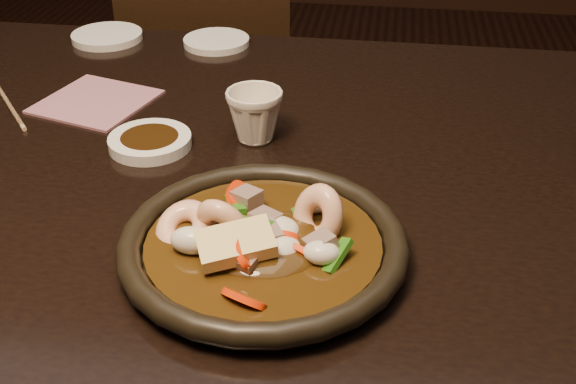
# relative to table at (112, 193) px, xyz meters

# --- Properties ---
(table) EXTENTS (1.60, 0.90, 0.75)m
(table) POSITION_rel_table_xyz_m (0.00, 0.00, 0.00)
(table) COLOR black
(table) RESTS_ON floor
(chair) EXTENTS (0.41, 0.41, 0.78)m
(chair) POSITION_rel_table_xyz_m (-0.02, 0.67, -0.25)
(chair) COLOR black
(chair) RESTS_ON floor
(plate) EXTENTS (0.31, 0.31, 0.03)m
(plate) POSITION_rel_table_xyz_m (0.26, -0.21, 0.09)
(plate) COLOR black
(plate) RESTS_ON table
(stirfry) EXTENTS (0.22, 0.22, 0.07)m
(stirfry) POSITION_rel_table_xyz_m (0.25, -0.21, 0.10)
(stirfry) COLOR #321F09
(stirfry) RESTS_ON plate
(soy_dish) EXTENTS (0.11, 0.11, 0.02)m
(soy_dish) POSITION_rel_table_xyz_m (0.06, 0.01, 0.08)
(soy_dish) COLOR white
(soy_dish) RESTS_ON table
(saucer_left) EXTENTS (0.13, 0.13, 0.01)m
(saucer_left) POSITION_rel_table_xyz_m (-0.14, 0.39, 0.08)
(saucer_left) COLOR white
(saucer_left) RESTS_ON table
(saucer_right) EXTENTS (0.12, 0.12, 0.01)m
(saucer_right) POSITION_rel_table_xyz_m (0.06, 0.39, 0.08)
(saucer_right) COLOR white
(saucer_right) RESTS_ON table
(tea_cup) EXTENTS (0.09, 0.08, 0.08)m
(tea_cup) POSITION_rel_table_xyz_m (0.20, 0.05, 0.12)
(tea_cup) COLOR silver
(tea_cup) RESTS_ON table
(chopsticks) EXTENTS (0.15, 0.18, 0.01)m
(chopsticks) POSITION_rel_table_xyz_m (-0.20, 0.11, 0.08)
(chopsticks) COLOR tan
(chopsticks) RESTS_ON table
(napkin) EXTENTS (0.19, 0.19, 0.00)m
(napkin) POSITION_rel_table_xyz_m (-0.06, 0.13, 0.08)
(napkin) COLOR #9C606E
(napkin) RESTS_ON table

